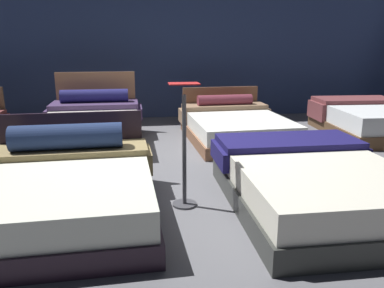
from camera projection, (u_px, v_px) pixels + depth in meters
ground_plane at (174, 172)px, 4.84m from camera, size 18.00×18.00×0.02m
showroom_back_wall at (156, 33)px, 7.90m from camera, size 18.00×0.06×3.50m
bed_1 at (63, 191)px, 3.52m from camera, size 1.73×2.00×0.82m
bed_2 at (312, 183)px, 3.75m from camera, size 1.63×2.17×0.53m
bed_5 at (93, 126)px, 6.08m from camera, size 1.57×2.01×1.06m
bed_6 at (235, 126)px, 6.37m from camera, size 1.65×2.16×0.76m
bed_7 at (369, 120)px, 6.71m from camera, size 1.57×2.05×0.56m
price_sign at (184, 159)px, 3.71m from camera, size 0.28×0.24×1.20m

